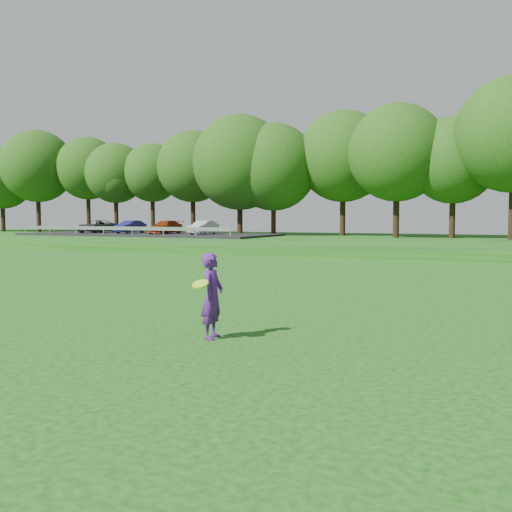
% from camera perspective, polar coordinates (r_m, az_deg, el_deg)
% --- Properties ---
extents(ground, '(140.00, 140.00, 0.00)m').
position_cam_1_polar(ground, '(13.22, -11.98, -6.25)').
color(ground, '#0C430E').
rests_on(ground, ground).
extents(berm, '(130.00, 30.00, 0.60)m').
position_cam_1_polar(berm, '(45.05, 15.43, 1.23)').
color(berm, '#0C430E').
rests_on(berm, ground).
extents(walking_path, '(130.00, 1.60, 0.04)m').
position_cam_1_polar(walking_path, '(31.41, 10.88, -0.32)').
color(walking_path, gray).
rests_on(walking_path, ground).
extents(treeline, '(104.00, 7.00, 15.00)m').
position_cam_1_polar(treeline, '(49.28, 16.44, 10.52)').
color(treeline, '#1B4610').
rests_on(treeline, berm).
extents(parking_lot, '(24.00, 9.00, 1.38)m').
position_cam_1_polar(parking_lot, '(53.86, -11.21, 2.47)').
color(parking_lot, black).
rests_on(parking_lot, berm).
extents(woman, '(0.48, 0.90, 1.64)m').
position_cam_1_polar(woman, '(10.87, -4.39, -3.99)').
color(woman, '#501A79').
rests_on(woman, ground).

